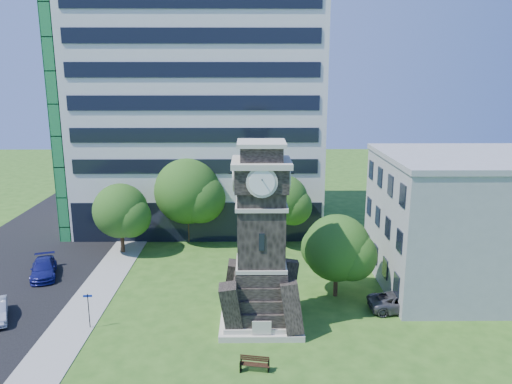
{
  "coord_description": "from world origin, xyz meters",
  "views": [
    {
      "loc": [
        2.39,
        -28.6,
        16.34
      ],
      "look_at": [
        2.71,
        6.61,
        7.9
      ],
      "focal_mm": 35.0,
      "sensor_mm": 36.0,
      "label": 1
    }
  ],
  "objects_px": {
    "car_east_lot": "(401,302)",
    "car_street_north": "(44,269)",
    "clock_tower": "(261,248)",
    "park_bench": "(255,363)",
    "street_sign": "(88,307)"
  },
  "relations": [
    {
      "from": "car_street_north",
      "to": "clock_tower",
      "type": "bearing_deg",
      "value": -42.56
    },
    {
      "from": "clock_tower",
      "to": "park_bench",
      "type": "distance_m",
      "value": 7.42
    },
    {
      "from": "clock_tower",
      "to": "park_bench",
      "type": "bearing_deg",
      "value": -94.66
    },
    {
      "from": "car_street_north",
      "to": "park_bench",
      "type": "xyz_separation_m",
      "value": [
        17.27,
        -13.52,
        -0.22
      ]
    },
    {
      "from": "park_bench",
      "to": "clock_tower",
      "type": "bearing_deg",
      "value": 95.31
    },
    {
      "from": "car_east_lot",
      "to": "street_sign",
      "type": "distance_m",
      "value": 21.3
    },
    {
      "from": "park_bench",
      "to": "street_sign",
      "type": "bearing_deg",
      "value": 165.59
    },
    {
      "from": "clock_tower",
      "to": "car_street_north",
      "type": "relative_size",
      "value": 2.62
    },
    {
      "from": "clock_tower",
      "to": "street_sign",
      "type": "distance_m",
      "value": 11.88
    },
    {
      "from": "clock_tower",
      "to": "car_east_lot",
      "type": "height_order",
      "value": "clock_tower"
    },
    {
      "from": "car_east_lot",
      "to": "street_sign",
      "type": "bearing_deg",
      "value": 93.11
    },
    {
      "from": "clock_tower",
      "to": "car_east_lot",
      "type": "xyz_separation_m",
      "value": [
        9.91,
        1.58,
        -4.64
      ]
    },
    {
      "from": "clock_tower",
      "to": "park_bench",
      "type": "height_order",
      "value": "clock_tower"
    },
    {
      "from": "car_east_lot",
      "to": "car_street_north",
      "type": "bearing_deg",
      "value": 74.0
    },
    {
      "from": "clock_tower",
      "to": "park_bench",
      "type": "xyz_separation_m",
      "value": [
        -0.46,
        -5.62,
        -4.82
      ]
    }
  ]
}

